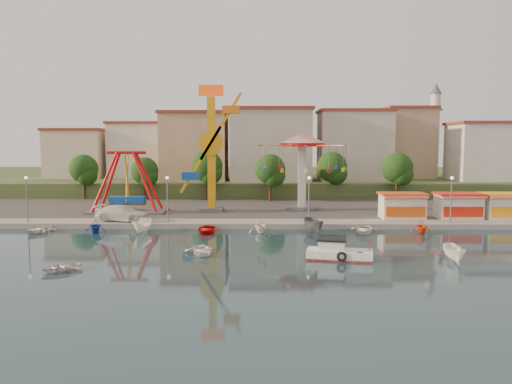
{
  "coord_description": "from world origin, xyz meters",
  "views": [
    {
      "loc": [
        2.61,
        -42.93,
        9.55
      ],
      "look_at": [
        2.01,
        14.0,
        4.0
      ],
      "focal_mm": 35.0,
      "sensor_mm": 36.0,
      "label": 1
    }
  ],
  "objects_px": {
    "skiff": "(454,253)",
    "pirate_ship_ride": "(127,183)",
    "wave_swinger": "(302,154)",
    "rowboat_a": "(202,250)",
    "kamikaze_tower": "(213,151)",
    "cabin_motorboat": "(338,253)",
    "van": "(122,213)"
  },
  "relations": [
    {
      "from": "wave_swinger",
      "to": "rowboat_a",
      "type": "relative_size",
      "value": 3.22
    },
    {
      "from": "rowboat_a",
      "to": "wave_swinger",
      "type": "bearing_deg",
      "value": 48.92
    },
    {
      "from": "wave_swinger",
      "to": "cabin_motorboat",
      "type": "distance_m",
      "value": 27.63
    },
    {
      "from": "skiff",
      "to": "cabin_motorboat",
      "type": "bearing_deg",
      "value": -178.69
    },
    {
      "from": "skiff",
      "to": "van",
      "type": "xyz_separation_m",
      "value": [
        -31.72,
        17.14,
        0.83
      ]
    },
    {
      "from": "kamikaze_tower",
      "to": "rowboat_a",
      "type": "relative_size",
      "value": 4.58
    },
    {
      "from": "skiff",
      "to": "pirate_ship_ride",
      "type": "bearing_deg",
      "value": 149.68
    },
    {
      "from": "cabin_motorboat",
      "to": "kamikaze_tower",
      "type": "bearing_deg",
      "value": 128.1
    },
    {
      "from": "cabin_motorboat",
      "to": "skiff",
      "type": "relative_size",
      "value": 1.56
    },
    {
      "from": "rowboat_a",
      "to": "van",
      "type": "distance_m",
      "value": 18.31
    },
    {
      "from": "pirate_ship_ride",
      "to": "rowboat_a",
      "type": "distance_m",
      "value": 25.33
    },
    {
      "from": "pirate_ship_ride",
      "to": "cabin_motorboat",
      "type": "distance_m",
      "value": 33.64
    },
    {
      "from": "pirate_ship_ride",
      "to": "wave_swinger",
      "type": "xyz_separation_m",
      "value": [
        22.87,
        2.97,
        3.8
      ]
    },
    {
      "from": "pirate_ship_ride",
      "to": "rowboat_a",
      "type": "relative_size",
      "value": 2.78
    },
    {
      "from": "pirate_ship_ride",
      "to": "skiff",
      "type": "height_order",
      "value": "pirate_ship_ride"
    },
    {
      "from": "pirate_ship_ride",
      "to": "skiff",
      "type": "distance_m",
      "value": 41.16
    },
    {
      "from": "wave_swinger",
      "to": "kamikaze_tower",
      "type": "bearing_deg",
      "value": -170.86
    },
    {
      "from": "cabin_motorboat",
      "to": "van",
      "type": "height_order",
      "value": "van"
    },
    {
      "from": "wave_swinger",
      "to": "rowboat_a",
      "type": "xyz_separation_m",
      "value": [
        -10.66,
        -24.8,
        -7.82
      ]
    },
    {
      "from": "wave_swinger",
      "to": "skiff",
      "type": "bearing_deg",
      "value": -69.65
    },
    {
      "from": "wave_swinger",
      "to": "skiff",
      "type": "distance_m",
      "value": 30.07
    },
    {
      "from": "kamikaze_tower",
      "to": "van",
      "type": "height_order",
      "value": "kamikaze_tower"
    },
    {
      "from": "pirate_ship_ride",
      "to": "van",
      "type": "distance_m",
      "value": 7.85
    },
    {
      "from": "wave_swinger",
      "to": "van",
      "type": "xyz_separation_m",
      "value": [
        -21.6,
        -10.16,
        -6.67
      ]
    },
    {
      "from": "pirate_ship_ride",
      "to": "cabin_motorboat",
      "type": "height_order",
      "value": "pirate_ship_ride"
    },
    {
      "from": "wave_swinger",
      "to": "cabin_motorboat",
      "type": "xyz_separation_m",
      "value": [
        0.84,
        -26.52,
        -7.69
      ]
    },
    {
      "from": "skiff",
      "to": "van",
      "type": "relative_size",
      "value": 0.57
    },
    {
      "from": "kamikaze_tower",
      "to": "skiff",
      "type": "distance_m",
      "value": 34.43
    },
    {
      "from": "wave_swinger",
      "to": "cabin_motorboat",
      "type": "height_order",
      "value": "wave_swinger"
    },
    {
      "from": "kamikaze_tower",
      "to": "van",
      "type": "distance_m",
      "value": 14.64
    },
    {
      "from": "wave_swinger",
      "to": "cabin_motorboat",
      "type": "bearing_deg",
      "value": -88.19
    },
    {
      "from": "van",
      "to": "kamikaze_tower",
      "type": "bearing_deg",
      "value": -36.66
    }
  ]
}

